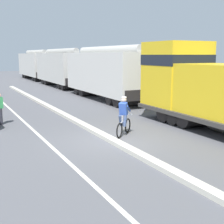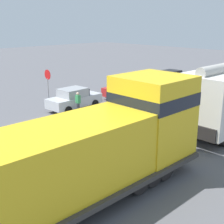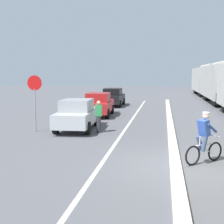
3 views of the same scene
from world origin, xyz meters
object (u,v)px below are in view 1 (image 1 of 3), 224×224
at_px(hopper_car_trailing, 36,65).
at_px(cyclist, 124,117).
at_px(hopper_car_middle, 61,68).
at_px(pedestrian_by_cars, 0,108).
at_px(hopper_car_lead, 107,73).

relative_size(hopper_car_trailing, cyclist, 6.18).
relative_size(hopper_car_middle, hopper_car_trailing, 1.00).
bearing_deg(pedestrian_by_cars, hopper_car_trailing, 72.97).
xyz_separation_m(hopper_car_middle, cyclist, (-4.32, -22.08, -1.26)).
height_order(hopper_car_lead, cyclist, hopper_car_lead).
xyz_separation_m(hopper_car_trailing, pedestrian_by_cars, (-8.87, -28.98, -1.23)).
bearing_deg(hopper_car_trailing, cyclist, -97.31).
bearing_deg(hopper_car_trailing, hopper_car_lead, -90.00).
xyz_separation_m(hopper_car_lead, cyclist, (-4.32, -10.48, -1.26)).
distance_m(hopper_car_middle, pedestrian_by_cars, 19.55).
distance_m(hopper_car_lead, pedestrian_by_cars, 10.66).
xyz_separation_m(hopper_car_middle, pedestrian_by_cars, (-8.87, -17.38, -1.23)).
bearing_deg(cyclist, hopper_car_lead, 67.60).
bearing_deg(cyclist, pedestrian_by_cars, 134.08).
bearing_deg(hopper_car_lead, pedestrian_by_cars, -146.92).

